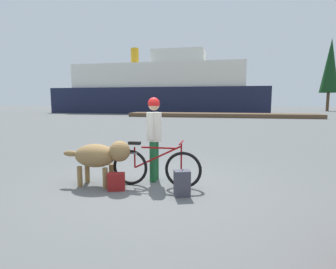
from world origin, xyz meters
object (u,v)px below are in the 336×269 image
at_px(person_cyclist, 154,131).
at_px(dog, 100,156).
at_px(bicycle, 155,167).
at_px(backpack, 182,183).
at_px(handbag_pannier, 116,182).
at_px(ferry_boat, 160,90).

relative_size(person_cyclist, dog, 1.24).
bearing_deg(bicycle, dog, -170.77).
height_order(bicycle, backpack, bicycle).
height_order(handbag_pannier, ferry_boat, ferry_boat).
xyz_separation_m(backpack, ferry_boat, (-8.33, 32.96, 2.97)).
bearing_deg(bicycle, handbag_pannier, -149.85).
distance_m(bicycle, ferry_boat, 33.54).
height_order(person_cyclist, dog, person_cyclist).
xyz_separation_m(bicycle, handbag_pannier, (-0.67, -0.39, -0.22)).
height_order(bicycle, ferry_boat, ferry_boat).
bearing_deg(backpack, dog, 171.01).
height_order(person_cyclist, handbag_pannier, person_cyclist).
xyz_separation_m(person_cyclist, dog, (-0.96, -0.57, -0.46)).
relative_size(bicycle, backpack, 3.87).
bearing_deg(handbag_pannier, person_cyclist, 55.23).
bearing_deg(ferry_boat, backpack, -75.82).
height_order(person_cyclist, ferry_boat, ferry_boat).
xyz_separation_m(dog, ferry_boat, (-6.63, 32.69, 2.59)).
xyz_separation_m(person_cyclist, ferry_boat, (-7.59, 32.12, 2.13)).
distance_m(bicycle, handbag_pannier, 0.81).
bearing_deg(backpack, ferry_boat, 104.18).
distance_m(bicycle, person_cyclist, 0.80).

